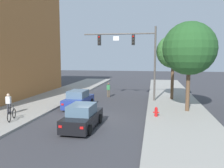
{
  "coord_description": "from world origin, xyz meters",
  "views": [
    {
      "loc": [
        4.49,
        -16.3,
        4.63
      ],
      "look_at": [
        0.54,
        5.83,
        2.0
      ],
      "focal_mm": 37.53,
      "sensor_mm": 36.0,
      "label": 1
    }
  ],
  "objects_px": {
    "car_following_black": "(83,117)",
    "bicycle_leaning": "(12,115)",
    "pedestrian_sidewalk_left_walker": "(9,103)",
    "street_tree_second": "(173,52)",
    "traffic_signal_mast": "(134,49)",
    "pedestrian_crossing_road": "(108,89)",
    "street_tree_nearest": "(189,49)",
    "car_lead_blue": "(79,100)",
    "fire_hydrant": "(156,112)"
  },
  "relations": [
    {
      "from": "traffic_signal_mast",
      "to": "fire_hydrant",
      "type": "relative_size",
      "value": 10.42
    },
    {
      "from": "traffic_signal_mast",
      "to": "bicycle_leaning",
      "type": "bearing_deg",
      "value": -129.7
    },
    {
      "from": "street_tree_nearest",
      "to": "car_following_black",
      "type": "bearing_deg",
      "value": -142.22
    },
    {
      "from": "fire_hydrant",
      "to": "street_tree_nearest",
      "type": "xyz_separation_m",
      "value": [
        2.56,
        2.34,
        4.78
      ]
    },
    {
      "from": "car_lead_blue",
      "to": "street_tree_second",
      "type": "bearing_deg",
      "value": 30.92
    },
    {
      "from": "pedestrian_sidewalk_left_walker",
      "to": "fire_hydrant",
      "type": "xyz_separation_m",
      "value": [
        11.32,
        1.36,
        -0.56
      ]
    },
    {
      "from": "traffic_signal_mast",
      "to": "pedestrian_crossing_road",
      "type": "xyz_separation_m",
      "value": [
        -3.04,
        2.01,
        -4.47
      ]
    },
    {
      "from": "car_lead_blue",
      "to": "pedestrian_crossing_road",
      "type": "relative_size",
      "value": 2.62
    },
    {
      "from": "traffic_signal_mast",
      "to": "car_following_black",
      "type": "relative_size",
      "value": 1.76
    },
    {
      "from": "traffic_signal_mast",
      "to": "pedestrian_sidewalk_left_walker",
      "type": "relative_size",
      "value": 4.57
    },
    {
      "from": "car_following_black",
      "to": "traffic_signal_mast",
      "type": "bearing_deg",
      "value": 76.08
    },
    {
      "from": "fire_hydrant",
      "to": "pedestrian_sidewalk_left_walker",
      "type": "bearing_deg",
      "value": -173.14
    },
    {
      "from": "fire_hydrant",
      "to": "pedestrian_crossing_road",
      "type": "bearing_deg",
      "value": 121.89
    },
    {
      "from": "fire_hydrant",
      "to": "street_tree_second",
      "type": "bearing_deg",
      "value": 77.53
    },
    {
      "from": "bicycle_leaning",
      "to": "street_tree_nearest",
      "type": "relative_size",
      "value": 0.24
    },
    {
      "from": "bicycle_leaning",
      "to": "car_following_black",
      "type": "bearing_deg",
      "value": -4.79
    },
    {
      "from": "street_tree_nearest",
      "to": "pedestrian_crossing_road",
      "type": "bearing_deg",
      "value": 141.74
    },
    {
      "from": "traffic_signal_mast",
      "to": "street_tree_nearest",
      "type": "distance_m",
      "value": 6.42
    },
    {
      "from": "pedestrian_sidewalk_left_walker",
      "to": "pedestrian_crossing_road",
      "type": "xyz_separation_m",
      "value": [
        6.0,
        9.92,
        -0.15
      ]
    },
    {
      "from": "car_lead_blue",
      "to": "pedestrian_crossing_road",
      "type": "height_order",
      "value": "pedestrian_crossing_road"
    },
    {
      "from": "car_following_black",
      "to": "pedestrian_sidewalk_left_walker",
      "type": "xyz_separation_m",
      "value": [
        -6.59,
        1.96,
        0.34
      ]
    },
    {
      "from": "fire_hydrant",
      "to": "traffic_signal_mast",
      "type": "bearing_deg",
      "value": 109.26
    },
    {
      "from": "fire_hydrant",
      "to": "bicycle_leaning",
      "type": "bearing_deg",
      "value": -164.16
    },
    {
      "from": "street_tree_second",
      "to": "traffic_signal_mast",
      "type": "bearing_deg",
      "value": -162.85
    },
    {
      "from": "pedestrian_crossing_road",
      "to": "street_tree_second",
      "type": "xyz_separation_m",
      "value": [
        7.05,
        -0.77,
        4.23
      ]
    },
    {
      "from": "pedestrian_sidewalk_left_walker",
      "to": "bicycle_leaning",
      "type": "xyz_separation_m",
      "value": [
        1.22,
        -1.5,
        -0.52
      ]
    },
    {
      "from": "pedestrian_crossing_road",
      "to": "car_lead_blue",
      "type": "bearing_deg",
      "value": -105.23
    },
    {
      "from": "traffic_signal_mast",
      "to": "pedestrian_crossing_road",
      "type": "height_order",
      "value": "traffic_signal_mast"
    },
    {
      "from": "pedestrian_sidewalk_left_walker",
      "to": "traffic_signal_mast",
      "type": "bearing_deg",
      "value": 41.2
    },
    {
      "from": "street_tree_second",
      "to": "car_following_black",
      "type": "bearing_deg",
      "value": -120.17
    },
    {
      "from": "pedestrian_crossing_road",
      "to": "street_tree_nearest",
      "type": "height_order",
      "value": "street_tree_nearest"
    },
    {
      "from": "car_following_black",
      "to": "bicycle_leaning",
      "type": "relative_size",
      "value": 2.48
    },
    {
      "from": "pedestrian_crossing_road",
      "to": "fire_hydrant",
      "type": "relative_size",
      "value": 2.28
    },
    {
      "from": "traffic_signal_mast",
      "to": "fire_hydrant",
      "type": "distance_m",
      "value": 8.48
    },
    {
      "from": "pedestrian_crossing_road",
      "to": "street_tree_second",
      "type": "bearing_deg",
      "value": -6.26
    },
    {
      "from": "street_tree_nearest",
      "to": "fire_hydrant",
      "type": "bearing_deg",
      "value": -137.64
    },
    {
      "from": "traffic_signal_mast",
      "to": "bicycle_leaning",
      "type": "relative_size",
      "value": 4.35
    },
    {
      "from": "car_following_black",
      "to": "pedestrian_sidewalk_left_walker",
      "type": "bearing_deg",
      "value": 163.48
    },
    {
      "from": "traffic_signal_mast",
      "to": "car_following_black",
      "type": "bearing_deg",
      "value": -103.92
    },
    {
      "from": "pedestrian_crossing_road",
      "to": "street_tree_nearest",
      "type": "bearing_deg",
      "value": -38.26
    },
    {
      "from": "car_following_black",
      "to": "fire_hydrant",
      "type": "xyz_separation_m",
      "value": [
        4.73,
        3.32,
        -0.22
      ]
    },
    {
      "from": "pedestrian_sidewalk_left_walker",
      "to": "car_lead_blue",
      "type": "bearing_deg",
      "value": 42.12
    },
    {
      "from": "street_tree_nearest",
      "to": "car_lead_blue",
      "type": "bearing_deg",
      "value": 178.46
    },
    {
      "from": "car_lead_blue",
      "to": "car_following_black",
      "type": "xyz_separation_m",
      "value": [
        2.22,
        -5.91,
        0.0
      ]
    },
    {
      "from": "car_lead_blue",
      "to": "street_tree_second",
      "type": "height_order",
      "value": "street_tree_second"
    },
    {
      "from": "pedestrian_sidewalk_left_walker",
      "to": "street_tree_second",
      "type": "height_order",
      "value": "street_tree_second"
    },
    {
      "from": "pedestrian_sidewalk_left_walker",
      "to": "pedestrian_crossing_road",
      "type": "distance_m",
      "value": 11.59
    },
    {
      "from": "pedestrian_crossing_road",
      "to": "fire_hydrant",
      "type": "height_order",
      "value": "pedestrian_crossing_road"
    },
    {
      "from": "street_tree_nearest",
      "to": "street_tree_second",
      "type": "height_order",
      "value": "street_tree_nearest"
    },
    {
      "from": "car_lead_blue",
      "to": "fire_hydrant",
      "type": "bearing_deg",
      "value": -20.45
    }
  ]
}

